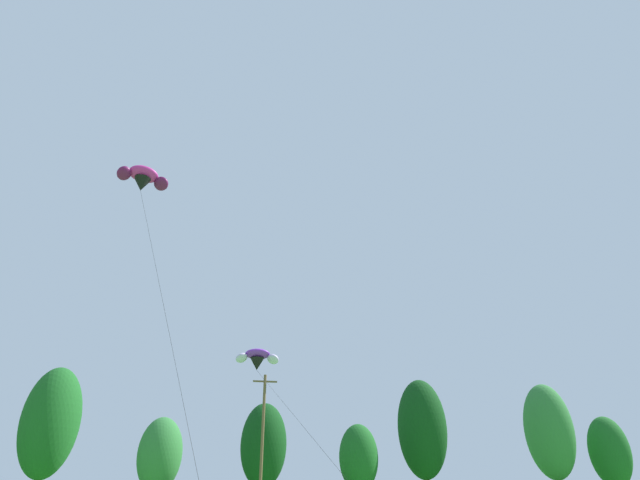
% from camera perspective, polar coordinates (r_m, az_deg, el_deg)
% --- Properties ---
extents(treeline_tree_c, '(5.36, 5.36, 13.20)m').
position_cam_1_polar(treeline_tree_c, '(58.39, -28.00, -17.58)').
color(treeline_tree_c, '#472D19').
rests_on(treeline_tree_c, ground_plane).
extents(treeline_tree_d, '(4.05, 4.05, 8.34)m').
position_cam_1_polar(treeline_tree_d, '(53.26, -17.54, -21.97)').
color(treeline_tree_d, '#472D19').
rests_on(treeline_tree_d, ground_plane).
extents(treeline_tree_e, '(4.47, 4.47, 9.91)m').
position_cam_1_polar(treeline_tree_e, '(53.67, -6.36, -21.90)').
color(treeline_tree_e, '#472D19').
rests_on(treeline_tree_e, ground_plane).
extents(treeline_tree_f, '(4.05, 4.05, 8.32)m').
position_cam_1_polar(treeline_tree_f, '(57.41, 4.35, -23.18)').
color(treeline_tree_f, '#472D19').
rests_on(treeline_tree_f, ground_plane).
extents(treeline_tree_g, '(5.46, 5.46, 13.54)m').
position_cam_1_polar(treeline_tree_g, '(62.00, 11.40, -20.03)').
color(treeline_tree_g, '#472D19').
rests_on(treeline_tree_g, ground_plane).
extents(treeline_tree_h, '(5.41, 5.41, 13.37)m').
position_cam_1_polar(treeline_tree_h, '(68.16, 24.32, -18.96)').
color(treeline_tree_h, '#472D19').
rests_on(treeline_tree_h, ground_plane).
extents(treeline_tree_i, '(4.44, 4.44, 9.78)m').
position_cam_1_polar(treeline_tree_i, '(71.61, 29.75, -19.94)').
color(treeline_tree_i, '#472D19').
rests_on(treeline_tree_i, ground_plane).
extents(utility_pole, '(2.20, 0.26, 11.62)m').
position_cam_1_polar(utility_pole, '(47.82, -6.49, -21.35)').
color(utility_pole, brown).
rests_on(utility_pole, ground_plane).
extents(parafoil_kite_high_magenta, '(7.49, 9.46, 19.52)m').
position_cam_1_polar(parafoil_kite_high_magenta, '(34.73, -19.29, 6.49)').
color(parafoil_kite_high_magenta, '#D12893').
extents(parafoil_kite_mid_purple, '(5.80, 18.37, 10.85)m').
position_cam_1_polar(parafoil_kite_mid_purple, '(41.97, -7.05, -13.09)').
color(parafoil_kite_mid_purple, purple).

